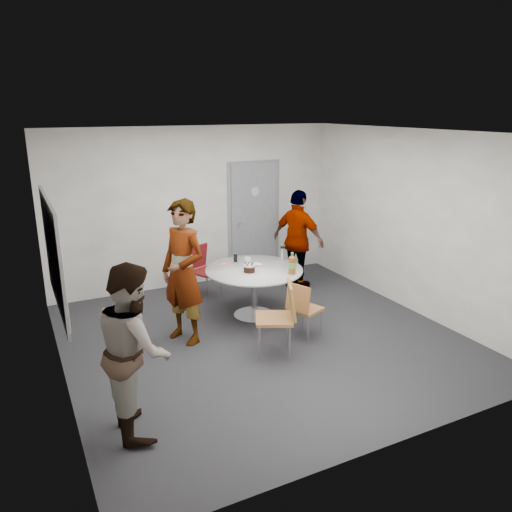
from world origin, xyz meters
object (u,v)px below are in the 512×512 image
chair_far (203,266)px  person_right (298,240)px  chair_near_left (282,311)px  person_main (183,272)px  table (256,275)px  person_left (134,349)px  whiteboard (53,255)px  door (254,220)px  chair_near_right (302,306)px

chair_far → person_right: size_ratio=0.51×
chair_near_left → person_main: bearing=70.7°
table → person_left: size_ratio=0.85×
whiteboard → table: size_ratio=1.35×
table → person_right: bearing=33.3°
door → whiteboard: (-3.56, -2.28, 0.42)m
chair_near_left → person_left: size_ratio=0.57×
table → chair_near_left: table is taller
table → person_left: (-2.21, -1.89, 0.20)m
table → chair_near_left: bearing=-101.5°
chair_near_right → chair_far: 2.16m
chair_near_left → person_right: (1.42, 1.99, 0.26)m
person_left → person_right: bearing=-49.0°
whiteboard → chair_near_right: 3.12m
person_main → chair_near_left: bearing=19.4°
whiteboard → chair_near_left: (2.47, -0.71, -0.87)m
chair_far → person_left: (-1.80, -3.00, 0.32)m
chair_near_left → person_right: size_ratio=0.56×
table → person_left: bearing=-139.5°
chair_far → chair_near_left: bearing=68.8°
person_right → person_left: bearing=104.9°
chair_near_right → person_left: size_ratio=0.47×
door → person_main: (-2.03, -2.06, -0.08)m
chair_near_right → person_main: bearing=-137.1°
whiteboard → table: 2.88m
chair_near_right → person_left: 2.62m
whiteboard → person_right: bearing=18.2°
person_right → door: bearing=-4.8°
person_main → person_right: (2.36, 1.06, -0.10)m
chair_far → person_right: bearing=142.6°
whiteboard → person_right: size_ratio=1.13×
person_right → table: bearing=100.0°
chair_far → person_main: person_main is taller
chair_near_right → person_main: 1.62m
person_left → chair_near_left: bearing=-68.3°
door → chair_far: bearing=-152.3°
whiteboard → chair_far: whiteboard is taller
door → chair_near_left: size_ratio=2.24×
table → chair_far: 1.20m
person_left → person_right: size_ratio=0.99×
table → whiteboard: bearing=-169.4°
person_main → person_left: 1.90m
person_left → person_right: person_right is taller
whiteboard → person_left: whiteboard is taller
chair_far → person_left: person_left is taller
chair_far → whiteboard: bearing=10.0°
chair_near_right → whiteboard: bearing=-120.4°
door → chair_near_right: bearing=-103.0°
chair_near_right → person_main: size_ratio=0.41×
chair_near_right → person_right: person_right is taller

